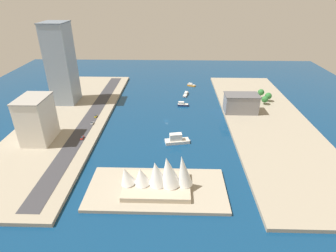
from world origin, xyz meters
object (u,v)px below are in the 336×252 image
object	(u,v)px
patrol_launch_navy	(183,104)
hotel_broad_white	(37,119)
traffic_light_waterfront	(108,98)
pickup_red	(82,138)
warehouse_low_gray	(241,103)
van_white	(92,123)
yacht_sleek_gray	(186,94)
opera_landmark	(159,177)
tower_tall_glass	(61,64)
ferry_white_commuter	(177,140)
taxi_yellow_cab	(96,116)
water_taxi_orange	(191,85)

from	to	relation	value
patrol_launch_navy	hotel_broad_white	world-z (taller)	hotel_broad_white
traffic_light_waterfront	pickup_red	bearing A→B (deg)	87.24
warehouse_low_gray	van_white	world-z (taller)	warehouse_low_gray
yacht_sleek_gray	opera_landmark	world-z (taller)	opera_landmark
tower_tall_glass	yacht_sleek_gray	bearing A→B (deg)	-167.64
warehouse_low_gray	traffic_light_waterfront	bearing A→B (deg)	-8.79
van_white	tower_tall_glass	bearing A→B (deg)	-52.31
ferry_white_commuter	traffic_light_waterfront	world-z (taller)	traffic_light_waterfront
warehouse_low_gray	tower_tall_glass	xyz separation A→B (m)	(167.08, -21.05, 29.05)
ferry_white_commuter	opera_landmark	world-z (taller)	opera_landmark
hotel_broad_white	opera_landmark	xyz separation A→B (m)	(-91.70, 52.05, -9.16)
taxi_yellow_cab	van_white	world-z (taller)	taxi_yellow_cab
warehouse_low_gray	taxi_yellow_cab	distance (m)	130.27
tower_tall_glass	van_white	world-z (taller)	tower_tall_glass
water_taxi_orange	pickup_red	bearing A→B (deg)	56.03
opera_landmark	patrol_launch_navy	bearing A→B (deg)	-97.17
van_white	traffic_light_waterfront	bearing A→B (deg)	-93.33
patrol_launch_navy	pickup_red	bearing A→B (deg)	42.86
water_taxi_orange	warehouse_low_gray	bearing A→B (deg)	117.64
ferry_white_commuter	hotel_broad_white	world-z (taller)	hotel_broad_white
tower_tall_glass	opera_landmark	world-z (taller)	tower_tall_glass
tower_tall_glass	warehouse_low_gray	bearing A→B (deg)	172.82
pickup_red	hotel_broad_white	bearing A→B (deg)	3.53
patrol_launch_navy	taxi_yellow_cab	distance (m)	84.05
patrol_launch_navy	taxi_yellow_cab	xyz separation A→B (m)	(77.11, 33.39, 1.74)
yacht_sleek_gray	van_white	bearing A→B (deg)	43.41
van_white	opera_landmark	distance (m)	99.50
warehouse_low_gray	taxi_yellow_cab	bearing A→B (deg)	6.76
yacht_sleek_gray	tower_tall_glass	size ratio (longest dim) A/B	0.21
patrol_launch_navy	pickup_red	xyz separation A→B (m)	(77.17, 71.62, 1.72)
yacht_sleek_gray	van_white	distance (m)	110.61
yacht_sleek_gray	water_taxi_orange	bearing A→B (deg)	-103.63
water_taxi_orange	traffic_light_waterfront	xyz separation A→B (m)	(84.97, 58.33, 5.40)
hotel_broad_white	opera_landmark	world-z (taller)	hotel_broad_white
patrol_launch_navy	warehouse_low_gray	distance (m)	55.86
yacht_sleek_gray	hotel_broad_white	size ratio (longest dim) A/B	0.47
taxi_yellow_cab	water_taxi_orange	bearing A→B (deg)	-133.53
tower_tall_glass	taxi_yellow_cab	world-z (taller)	tower_tall_glass
hotel_broad_white	pickup_red	world-z (taller)	hotel_broad_white
ferry_white_commuter	pickup_red	bearing A→B (deg)	0.21
taxi_yellow_cab	van_white	bearing A→B (deg)	92.73
warehouse_low_gray	opera_landmark	size ratio (longest dim) A/B	0.71
patrol_launch_navy	warehouse_low_gray	xyz separation A→B (m)	(-52.04, 18.08, 9.22)
pickup_red	opera_landmark	size ratio (longest dim) A/B	0.12
patrol_launch_navy	tower_tall_glass	size ratio (longest dim) A/B	0.16
tower_tall_glass	taxi_yellow_cab	xyz separation A→B (m)	(-37.93, 36.35, -36.53)
patrol_launch_navy	van_white	world-z (taller)	patrol_launch_navy
water_taxi_orange	pickup_red	world-z (taller)	pickup_red
hotel_broad_white	taxi_yellow_cab	bearing A→B (deg)	-127.15
pickup_red	ferry_white_commuter	bearing A→B (deg)	-179.79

